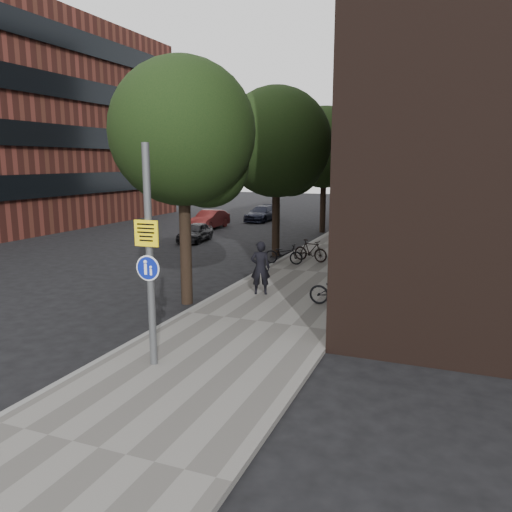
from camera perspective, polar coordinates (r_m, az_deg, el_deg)
The scene contains 15 objects.
ground at distance 11.17m, azimuth -7.52°, elevation -12.74°, with size 120.00×120.00×0.00m, color black.
sidewalk at distance 20.00m, azimuth 7.12°, elevation -1.97°, with size 4.50×60.00×0.12m, color slate.
curb_edge at distance 20.66m, azimuth 1.07°, elevation -1.47°, with size 0.15×60.00×0.13m, color slate.
street_tree_near at distance 15.55m, azimuth -7.87°, elevation 13.13°, with size 4.40×4.40×7.50m.
street_tree_mid at distance 23.34m, azimuth 2.63°, elevation 12.40°, with size 5.00×5.00×7.80m.
street_tree_far at distance 31.98m, azimuth 7.99°, elevation 11.86°, with size 5.00×5.00×7.80m.
signpost at distance 10.62m, azimuth -12.06°, elevation -0.05°, with size 0.54×0.16×4.69m.
pedestrian at distance 16.36m, azimuth 0.50°, elevation -1.35°, with size 0.65×0.42×1.77m, color black.
parked_bike_facade_near at distance 15.32m, azimuth 9.37°, elevation -3.96°, with size 0.62×1.77×0.93m, color black.
parked_bike_facade_far at distance 20.74m, azimuth 12.01°, elevation -0.09°, with size 0.47×1.66×1.00m, color black.
parked_bike_curb_near at distance 21.34m, azimuth 3.18°, elevation 0.26°, with size 0.58×1.66×0.87m, color black.
parked_bike_curb_far at distance 21.96m, azimuth 6.26°, elevation 0.63°, with size 0.45×1.60×0.96m, color black.
parked_car_near at distance 28.25m, azimuth -6.97°, elevation 2.72°, with size 1.25×3.12×1.06m, color black.
parked_car_mid at distance 33.61m, azimuth -5.33°, elevation 4.18°, with size 1.30×3.74×1.23m, color maroon.
parked_car_far at distance 37.73m, azimuth 0.70°, elevation 4.88°, with size 1.62×3.98×1.15m, color black.
Camera 1 is at (5.05, -8.92, 4.43)m, focal length 35.00 mm.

